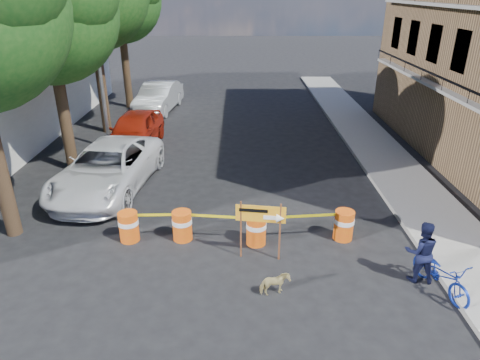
{
  "coord_description": "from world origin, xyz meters",
  "views": [
    {
      "loc": [
        -0.06,
        -9.11,
        6.75
      ],
      "look_at": [
        -0.01,
        2.99,
        1.3
      ],
      "focal_mm": 32.0,
      "sensor_mm": 36.0,
      "label": 1
    }
  ],
  "objects_px": {
    "barrel_far_right": "(344,224)",
    "pedestrian": "(421,252)",
    "barrel_mid_right": "(256,229)",
    "barrel_mid_left": "(182,225)",
    "sedan_red": "(135,130)",
    "dog": "(275,284)",
    "suv_white": "(108,168)",
    "sedan_silver": "(159,97)",
    "detour_sign": "(267,219)",
    "bicycle": "(445,259)",
    "barrel_far_left": "(129,226)"
  },
  "relations": [
    {
      "from": "barrel_mid_left",
      "to": "sedan_red",
      "type": "relative_size",
      "value": 0.19
    },
    {
      "from": "pedestrian",
      "to": "suv_white",
      "type": "distance_m",
      "value": 10.66
    },
    {
      "from": "bicycle",
      "to": "suv_white",
      "type": "xyz_separation_m",
      "value": [
        -9.58,
        5.82,
        -0.09
      ]
    },
    {
      "from": "barrel_far_left",
      "to": "sedan_silver",
      "type": "distance_m",
      "value": 14.49
    },
    {
      "from": "barrel_mid_left",
      "to": "detour_sign",
      "type": "height_order",
      "value": "detour_sign"
    },
    {
      "from": "pedestrian",
      "to": "sedan_red",
      "type": "relative_size",
      "value": 0.34
    },
    {
      "from": "barrel_mid_right",
      "to": "suv_white",
      "type": "relative_size",
      "value": 0.15
    },
    {
      "from": "detour_sign",
      "to": "suv_white",
      "type": "relative_size",
      "value": 0.29
    },
    {
      "from": "sedan_silver",
      "to": "pedestrian",
      "type": "bearing_deg",
      "value": -53.08
    },
    {
      "from": "barrel_mid_left",
      "to": "sedan_red",
      "type": "height_order",
      "value": "sedan_red"
    },
    {
      "from": "barrel_mid_right",
      "to": "pedestrian",
      "type": "bearing_deg",
      "value": -22.84
    },
    {
      "from": "barrel_mid_left",
      "to": "dog",
      "type": "distance_m",
      "value": 3.54
    },
    {
      "from": "barrel_mid_right",
      "to": "detour_sign",
      "type": "distance_m",
      "value": 1.1
    },
    {
      "from": "barrel_mid_right",
      "to": "sedan_red",
      "type": "distance_m",
      "value": 9.75
    },
    {
      "from": "barrel_mid_left",
      "to": "sedan_silver",
      "type": "relative_size",
      "value": 0.18
    },
    {
      "from": "barrel_mid_right",
      "to": "barrel_far_right",
      "type": "height_order",
      "value": "same"
    },
    {
      "from": "barrel_far_right",
      "to": "pedestrian",
      "type": "distance_m",
      "value": 2.43
    },
    {
      "from": "barrel_far_right",
      "to": "bicycle",
      "type": "height_order",
      "value": "bicycle"
    },
    {
      "from": "barrel_far_left",
      "to": "sedan_red",
      "type": "distance_m",
      "value": 8.17
    },
    {
      "from": "barrel_far_left",
      "to": "pedestrian",
      "type": "relative_size",
      "value": 0.55
    },
    {
      "from": "barrel_mid_left",
      "to": "barrel_far_right",
      "type": "distance_m",
      "value": 4.7
    },
    {
      "from": "barrel_far_right",
      "to": "barrel_mid_right",
      "type": "bearing_deg",
      "value": -174.27
    },
    {
      "from": "barrel_mid_left",
      "to": "detour_sign",
      "type": "relative_size",
      "value": 0.53
    },
    {
      "from": "barrel_mid_right",
      "to": "detour_sign",
      "type": "xyz_separation_m",
      "value": [
        0.23,
        -0.76,
        0.76
      ]
    },
    {
      "from": "barrel_far_left",
      "to": "barrel_far_right",
      "type": "bearing_deg",
      "value": 0.57
    },
    {
      "from": "barrel_far_right",
      "to": "detour_sign",
      "type": "xyz_separation_m",
      "value": [
        -2.33,
        -1.01,
        0.76
      ]
    },
    {
      "from": "barrel_far_right",
      "to": "barrel_mid_left",
      "type": "bearing_deg",
      "value": -179.82
    },
    {
      "from": "barrel_far_left",
      "to": "barrel_mid_right",
      "type": "height_order",
      "value": "same"
    },
    {
      "from": "suv_white",
      "to": "sedan_silver",
      "type": "xyz_separation_m",
      "value": [
        -0.02,
        10.92,
        0.01
      ]
    },
    {
      "from": "barrel_far_left",
      "to": "bicycle",
      "type": "bearing_deg",
      "value": -16.17
    },
    {
      "from": "dog",
      "to": "sedan_red",
      "type": "xyz_separation_m",
      "value": [
        -5.6,
        10.47,
        0.52
      ]
    },
    {
      "from": "detour_sign",
      "to": "bicycle",
      "type": "relative_size",
      "value": 0.92
    },
    {
      "from": "barrel_mid_right",
      "to": "barrel_far_right",
      "type": "bearing_deg",
      "value": 5.73
    },
    {
      "from": "barrel_far_left",
      "to": "sedan_silver",
      "type": "bearing_deg",
      "value": 96.2
    },
    {
      "from": "barrel_mid_left",
      "to": "barrel_mid_right",
      "type": "relative_size",
      "value": 1.0
    },
    {
      "from": "pedestrian",
      "to": "barrel_mid_left",
      "type": "bearing_deg",
      "value": -10.79
    },
    {
      "from": "barrel_far_left",
      "to": "barrel_mid_left",
      "type": "height_order",
      "value": "same"
    },
    {
      "from": "barrel_far_left",
      "to": "suv_white",
      "type": "relative_size",
      "value": 0.15
    },
    {
      "from": "detour_sign",
      "to": "suv_white",
      "type": "distance_m",
      "value": 7.04
    },
    {
      "from": "pedestrian",
      "to": "suv_white",
      "type": "relative_size",
      "value": 0.28
    },
    {
      "from": "detour_sign",
      "to": "pedestrian",
      "type": "relative_size",
      "value": 1.04
    },
    {
      "from": "barrel_mid_right",
      "to": "barrel_far_right",
      "type": "xyz_separation_m",
      "value": [
        2.56,
        0.26,
        0.0
      ]
    },
    {
      "from": "barrel_far_right",
      "to": "detour_sign",
      "type": "bearing_deg",
      "value": -156.51
    },
    {
      "from": "barrel_far_right",
      "to": "sedan_red",
      "type": "relative_size",
      "value": 0.19
    },
    {
      "from": "sedan_red",
      "to": "dog",
      "type": "bearing_deg",
      "value": -58.3
    },
    {
      "from": "barrel_far_right",
      "to": "suv_white",
      "type": "distance_m",
      "value": 8.5
    },
    {
      "from": "suv_white",
      "to": "sedan_silver",
      "type": "distance_m",
      "value": 10.92
    },
    {
      "from": "barrel_far_right",
      "to": "pedestrian",
      "type": "relative_size",
      "value": 0.55
    },
    {
      "from": "barrel_far_right",
      "to": "suv_white",
      "type": "xyz_separation_m",
      "value": [
        -7.78,
        3.42,
        0.35
      ]
    },
    {
      "from": "bicycle",
      "to": "sedan_red",
      "type": "xyz_separation_m",
      "value": [
        -9.6,
        10.35,
        -0.1
      ]
    }
  ]
}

